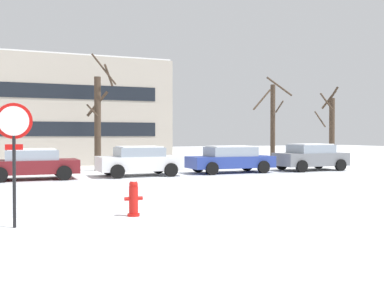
% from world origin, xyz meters
% --- Properties ---
extents(ground_plane, '(120.00, 120.00, 0.00)m').
position_xyz_m(ground_plane, '(0.00, 0.00, 0.00)').
color(ground_plane, white).
extents(road_surface, '(80.00, 8.74, 0.00)m').
position_xyz_m(road_surface, '(0.00, 3.37, 0.00)').
color(road_surface, silver).
rests_on(road_surface, ground).
extents(stop_sign, '(0.75, 0.15, 2.63)m').
position_xyz_m(stop_sign, '(-1.37, -2.18, 1.84)').
color(stop_sign, black).
rests_on(stop_sign, ground).
extents(fire_hydrant, '(0.44, 0.30, 0.90)m').
position_xyz_m(fire_hydrant, '(1.31, -1.79, 0.45)').
color(fire_hydrant, red).
rests_on(fire_hydrant, ground).
extents(parked_car_maroon, '(3.94, 2.09, 1.35)m').
position_xyz_m(parked_car_maroon, '(-0.52, 8.73, 0.70)').
color(parked_car_maroon, maroon).
rests_on(parked_car_maroon, ground).
extents(parked_car_white, '(3.90, 2.16, 1.42)m').
position_xyz_m(parked_car_white, '(4.33, 8.69, 0.73)').
color(parked_car_white, white).
rests_on(parked_car_white, ground).
extents(parked_car_blue, '(4.44, 1.97, 1.40)m').
position_xyz_m(parked_car_blue, '(9.18, 8.67, 0.72)').
color(parked_car_blue, '#283D93').
rests_on(parked_car_blue, ground).
extents(parked_car_gray, '(3.87, 2.11, 1.47)m').
position_xyz_m(parked_car_gray, '(14.03, 8.48, 0.75)').
color(parked_car_gray, slate).
rests_on(parked_car_gray, ground).
extents(tree_far_left, '(1.57, 1.69, 6.26)m').
position_xyz_m(tree_far_left, '(3.13, 12.81, 2.80)').
color(tree_far_left, '#423326').
rests_on(tree_far_left, ground).
extents(tree_far_mid, '(1.70, 1.67, 5.16)m').
position_xyz_m(tree_far_mid, '(18.25, 11.99, 2.45)').
color(tree_far_mid, '#423326').
rests_on(tree_far_mid, ground).
extents(tree_far_right, '(1.95, 2.10, 5.44)m').
position_xyz_m(tree_far_right, '(13.80, 12.03, 2.76)').
color(tree_far_right, '#423326').
rests_on(tree_far_right, ground).
extents(building_far_left, '(12.45, 9.67, 7.08)m').
position_xyz_m(building_far_left, '(2.68, 21.62, 3.54)').
color(building_far_left, '#B2A899').
rests_on(building_far_left, ground).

